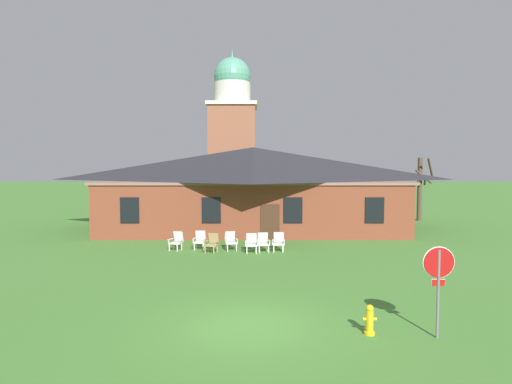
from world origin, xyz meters
The scene contains 13 objects.
ground_plane centered at (0.00, 0.00, 0.00)m, with size 200.00×200.00×0.00m, color #477F33.
brick_building centered at (0.00, 18.65, 2.85)m, with size 19.70×10.40×5.59m.
dome_tower centered at (-2.27, 35.12, 7.44)m, with size 5.18×5.18×16.50m.
stop_sign centered at (4.84, -0.77, 1.66)m, with size 0.81×0.07×2.35m.
lawn_chair_by_porch centered at (-3.86, 10.68, 0.50)m, with size 0.77×0.82×0.96m.
lawn_chair_near_door centered at (-2.69, 10.93, 0.50)m, with size 0.67×0.70×0.96m.
lawn_chair_left_end centered at (-1.97, 10.10, 0.50)m, with size 0.75×0.81×0.96m.
lawn_chair_middle centered at (-1.08, 10.69, 0.50)m, with size 0.74×0.78×0.96m.
lawn_chair_right_end centered at (0.00, 10.07, 0.50)m, with size 0.65×0.68×0.96m.
lawn_chair_far_side centered at (0.59, 10.29, 0.50)m, with size 0.69×0.72×0.96m.
lawn_chair_under_eave centered at (1.38, 10.40, 0.50)m, with size 0.68×0.71×0.96m.
bare_tree_beside_building centered at (13.11, 22.54, 2.69)m, with size 1.81×1.52×4.93m.
fire_hydrant centered at (3.18, -0.54, 0.38)m, with size 0.36×0.28×0.79m.
Camera 1 is at (0.23, -11.69, 4.42)m, focal length 30.82 mm.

